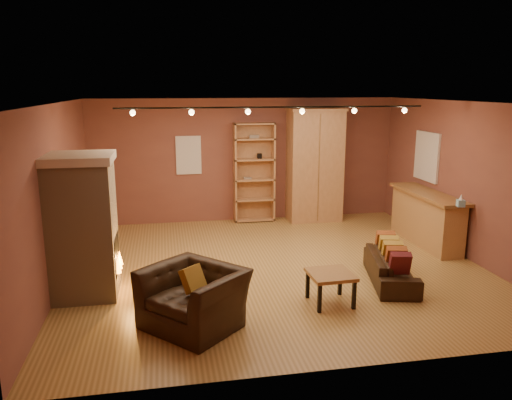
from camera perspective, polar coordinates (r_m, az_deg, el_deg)
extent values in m
plane|color=olive|center=(8.73, 2.36, -7.64)|extent=(7.00, 7.00, 0.00)
plane|color=brown|center=(8.18, 2.55, 11.06)|extent=(7.00, 7.00, 0.00)
cube|color=brown|center=(11.49, -1.19, 4.58)|extent=(7.00, 0.02, 2.80)
cube|color=brown|center=(8.30, -21.81, 0.43)|extent=(0.02, 6.50, 2.80)
cube|color=brown|center=(9.73, 22.98, 2.04)|extent=(0.02, 6.50, 2.80)
cube|color=#C5AF89|center=(7.74, -19.12, -3.27)|extent=(0.90, 0.90, 2.00)
cube|color=beige|center=(7.53, -19.72, 4.51)|extent=(0.98, 0.98, 0.12)
cube|color=black|center=(7.80, -15.92, -5.99)|extent=(0.10, 0.65, 0.55)
cone|color=orange|center=(7.84, -15.43, -6.81)|extent=(0.10, 0.10, 0.22)
cube|color=silver|center=(11.31, -7.71, 5.10)|extent=(0.56, 0.04, 0.86)
cube|color=tan|center=(11.54, -0.36, 3.26)|extent=(0.93, 0.04, 2.26)
cube|color=tan|center=(11.31, -2.43, 3.06)|extent=(0.04, 0.36, 2.26)
cube|color=tan|center=(11.47, 1.96, 3.20)|extent=(0.04, 0.36, 2.26)
cube|color=gray|center=(11.38, -0.98, 2.49)|extent=(0.18, 0.12, 0.05)
cube|color=black|center=(11.34, 0.39, 5.05)|extent=(0.10, 0.10, 0.12)
cube|color=tan|center=(11.61, -0.22, -2.18)|extent=(0.93, 0.36, 0.04)
cube|color=tan|center=(11.50, -0.22, 0.10)|extent=(0.93, 0.36, 0.03)
cube|color=tan|center=(11.41, -0.22, 2.37)|extent=(0.93, 0.36, 0.03)
cube|color=tan|center=(11.33, -0.22, 4.67)|extent=(0.93, 0.36, 0.04)
cube|color=tan|center=(11.28, -0.22, 7.00)|extent=(0.93, 0.36, 0.04)
cube|color=tan|center=(11.25, -0.22, 8.72)|extent=(0.93, 0.36, 0.04)
cube|color=tan|center=(11.54, 6.72, 3.83)|extent=(1.21, 0.66, 2.52)
cube|color=#9A6938|center=(11.24, 7.20, 3.57)|extent=(0.02, 0.01, 2.42)
cube|color=tan|center=(11.41, 6.89, 10.24)|extent=(1.27, 0.72, 0.06)
cube|color=tan|center=(10.41, 18.85, -2.13)|extent=(0.46, 2.04, 0.97)
cube|color=#9A6938|center=(10.30, 19.06, 0.64)|extent=(0.58, 2.16, 0.06)
cube|color=#83B9D2|center=(9.27, 22.36, -0.31)|extent=(0.15, 0.15, 0.13)
cone|color=white|center=(9.25, 22.42, 0.38)|extent=(0.08, 0.08, 0.10)
cube|color=silver|center=(10.86, 18.94, 4.73)|extent=(0.05, 0.90, 1.00)
imported|color=black|center=(8.26, 15.19, -7.03)|extent=(0.82, 1.64, 0.62)
cube|color=maroon|center=(7.69, 16.12, -6.95)|extent=(0.35, 0.29, 0.36)
cube|color=#99471E|center=(7.94, 15.68, -6.29)|extent=(0.35, 0.29, 0.36)
cube|color=#AE822C|center=(8.20, 15.27, -5.66)|extent=(0.35, 0.29, 0.36)
cube|color=#AE822C|center=(8.45, 14.89, -5.07)|extent=(0.35, 0.29, 0.36)
cube|color=#99471E|center=(8.71, 14.53, -4.52)|extent=(0.35, 0.29, 0.36)
imported|color=black|center=(6.56, -7.18, -9.99)|extent=(1.38, 1.40, 1.04)
cube|color=#AE822C|center=(6.51, -7.22, -8.93)|extent=(0.38, 0.38, 0.34)
cube|color=#9A6938|center=(7.26, 8.54, -8.41)|extent=(0.64, 0.64, 0.05)
cube|color=black|center=(7.05, 7.16, -11.09)|extent=(0.05, 0.05, 0.41)
cube|color=black|center=(7.22, 11.09, -10.67)|extent=(0.05, 0.05, 0.41)
cube|color=black|center=(7.50, 5.98, -9.56)|extent=(0.05, 0.05, 0.41)
cube|color=black|center=(7.65, 9.68, -9.21)|extent=(0.05, 0.05, 0.41)
cylinder|color=black|center=(8.38, 2.23, 10.56)|extent=(5.20, 0.03, 0.03)
sphere|color=#FFD88C|center=(8.19, -13.91, 9.65)|extent=(0.09, 0.09, 0.09)
sphere|color=#FFD88C|center=(8.19, -7.38, 9.92)|extent=(0.09, 0.09, 0.09)
sphere|color=#FFD88C|center=(8.29, -0.93, 10.06)|extent=(0.09, 0.09, 0.09)
sphere|color=#FFD88C|center=(8.49, 5.30, 10.07)|extent=(0.09, 0.09, 0.09)
sphere|color=#FFD88C|center=(8.79, 11.17, 9.98)|extent=(0.09, 0.09, 0.09)
sphere|color=#FFD88C|center=(9.17, 16.61, 9.80)|extent=(0.09, 0.09, 0.09)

